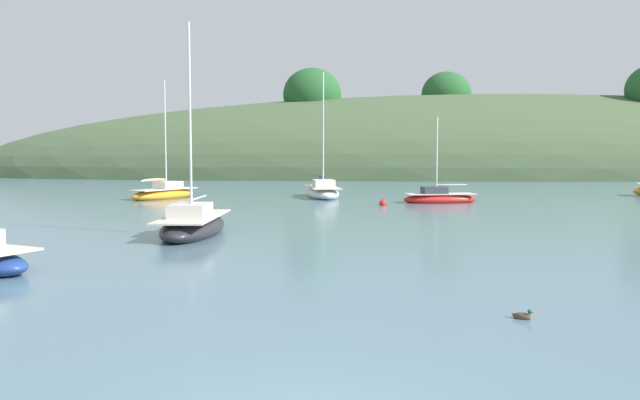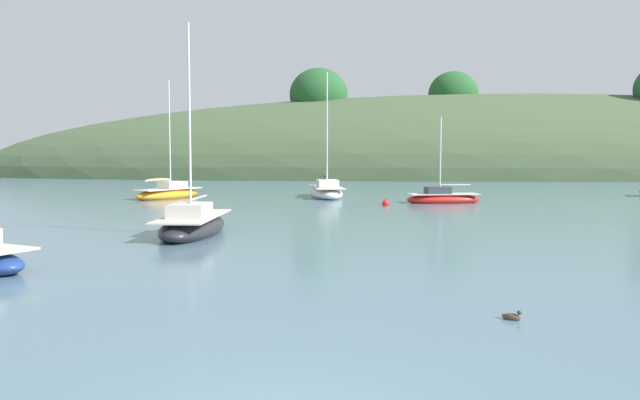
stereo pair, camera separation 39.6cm
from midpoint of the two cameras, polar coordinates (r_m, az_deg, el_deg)
name	(u,v)px [view 1 (the left image)]	position (r m, az deg, el deg)	size (l,w,h in m)	color
far_shoreline_hill	(504,175)	(90.61, 16.27, 2.19)	(150.00, 36.00, 25.68)	#425638
sailboat_red_portside	(164,193)	(45.49, -14.21, 0.60)	(4.49, 5.83, 8.46)	orange
sailboat_teal_outer	(193,225)	(25.11, -11.86, -2.25)	(2.25, 6.23, 8.36)	#232328
sailboat_yellow_far	(439,198)	(41.06, 10.50, 0.20)	(5.01, 2.33, 5.66)	red
sailboat_blue_center	(323,192)	(45.07, 0.00, 0.74)	(3.03, 6.59, 9.09)	white
mooring_buoy_inner	(383,203)	(38.47, 5.42, -0.30)	(0.44, 0.44, 0.54)	red
duck_lone_left	(522,316)	(12.92, 17.03, -10.04)	(0.40, 0.32, 0.24)	#473828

